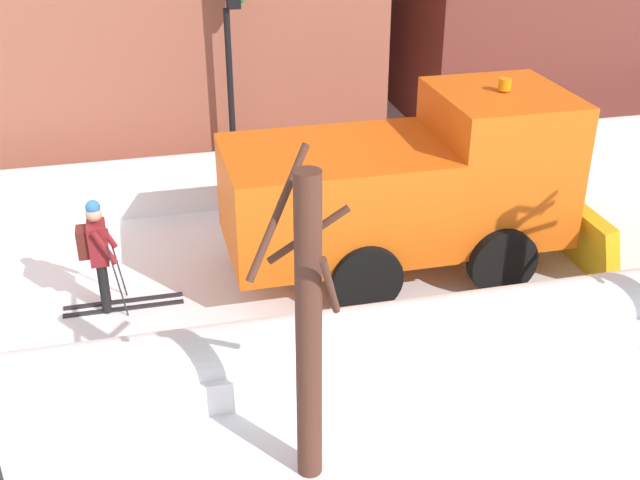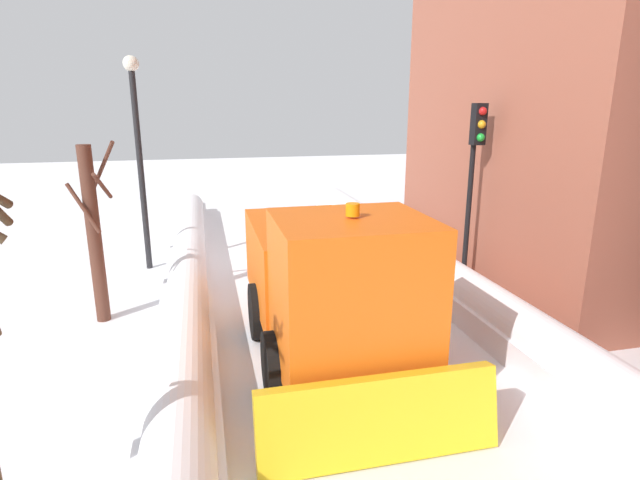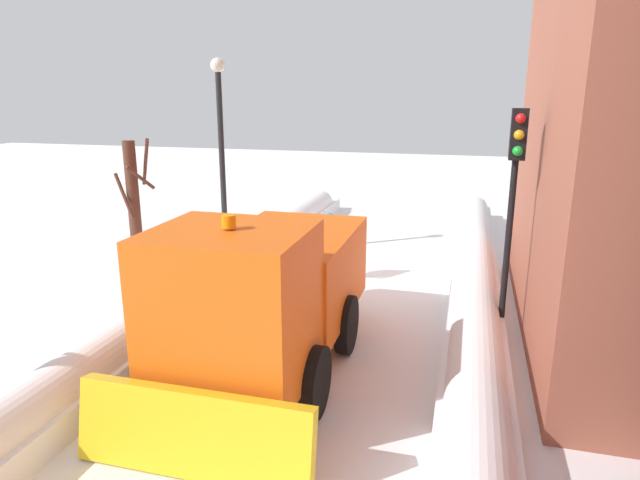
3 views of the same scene
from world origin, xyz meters
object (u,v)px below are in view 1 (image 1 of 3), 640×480
plow_truck (415,185)px  skier (99,250)px  traffic_light_pole (233,32)px  bare_tree_near (308,329)px

plow_truck → skier: 4.98m
plow_truck → traffic_light_pole: traffic_light_pole is taller
plow_truck → traffic_light_pole: (-3.97, -2.26, 1.66)m
skier → bare_tree_near: size_ratio=0.48×
traffic_light_pole → bare_tree_near: 8.31m
skier → bare_tree_near: bare_tree_near is taller
skier → traffic_light_pole: bearing=146.9°
plow_truck → skier: size_ratio=3.31×
plow_truck → bare_tree_near: bare_tree_near is taller
traffic_light_pole → bare_tree_near: size_ratio=1.18×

